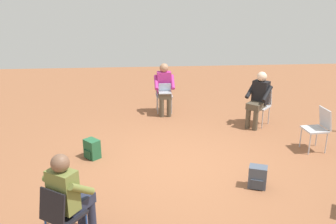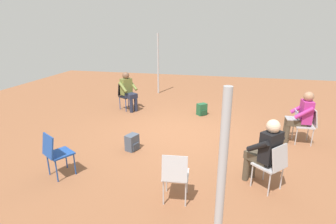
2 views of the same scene
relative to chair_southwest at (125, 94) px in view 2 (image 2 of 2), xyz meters
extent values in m
plane|color=brown|center=(1.68, 2.09, -0.50)|extent=(16.54, 16.54, 0.00)
cube|color=black|center=(0.04, 0.06, -0.06)|extent=(0.56, 0.56, 0.03)
cylinder|color=#1E4799|center=(-0.01, 0.30, -0.29)|extent=(0.02, 0.02, 0.42)
cylinder|color=#1E4799|center=(0.28, 0.11, -0.29)|extent=(0.02, 0.02, 0.42)
cylinder|color=#1E4799|center=(-0.19, 0.01, -0.29)|extent=(0.02, 0.02, 0.42)
cylinder|color=#1E4799|center=(0.09, -0.17, -0.29)|extent=(0.02, 0.02, 0.42)
cube|color=black|center=(-0.06, -0.10, 0.15)|extent=(0.37, 0.29, 0.40)
cube|color=#1E4799|center=(4.06, 0.33, -0.06)|extent=(0.55, 0.55, 0.03)
cylinder|color=#1E4799|center=(3.83, 0.27, -0.29)|extent=(0.02, 0.02, 0.42)
cylinder|color=#1E4799|center=(4.00, 0.56, -0.29)|extent=(0.02, 0.02, 0.42)
cylinder|color=#1E4799|center=(4.12, 0.10, -0.29)|extent=(0.02, 0.02, 0.42)
cylinder|color=#1E4799|center=(4.29, 0.39, -0.29)|extent=(0.02, 0.02, 0.42)
cube|color=#1E4799|center=(4.22, 0.23, 0.15)|extent=(0.27, 0.37, 0.40)
cube|color=#B7B7BC|center=(1.58, 5.01, -0.06)|extent=(0.41, 0.41, 0.03)
cylinder|color=#B7B7BC|center=(1.75, 4.85, -0.29)|extent=(0.02, 0.02, 0.42)
cylinder|color=#B7B7BC|center=(1.41, 4.84, -0.29)|extent=(0.02, 0.02, 0.42)
cylinder|color=#B7B7BC|center=(1.74, 5.19, -0.29)|extent=(0.02, 0.02, 0.42)
cylinder|color=#B7B7BC|center=(1.40, 5.18, -0.29)|extent=(0.02, 0.02, 0.42)
cube|color=#B7B7BC|center=(1.57, 5.20, 0.15)|extent=(0.38, 0.10, 0.40)
cube|color=#B7B7BC|center=(4.30, 2.52, -0.06)|extent=(0.43, 0.43, 0.03)
cylinder|color=#B7B7BC|center=(4.15, 2.33, -0.29)|extent=(0.02, 0.02, 0.42)
cylinder|color=#B7B7BC|center=(4.12, 2.67, -0.29)|extent=(0.02, 0.02, 0.42)
cylinder|color=#B7B7BC|center=(4.48, 2.36, -0.29)|extent=(0.02, 0.02, 0.42)
cylinder|color=#B7B7BC|center=(4.45, 2.70, -0.29)|extent=(0.02, 0.02, 0.42)
cube|color=#B7B7BC|center=(4.49, 2.53, 0.15)|extent=(0.13, 0.39, 0.40)
cube|color=#B7B7BC|center=(3.67, 3.96, -0.06)|extent=(0.57, 0.57, 0.03)
cylinder|color=#B7B7BC|center=(3.68, 3.72, -0.29)|extent=(0.02, 0.02, 0.42)
cylinder|color=#B7B7BC|center=(3.43, 3.95, -0.29)|extent=(0.02, 0.02, 0.42)
cylinder|color=#B7B7BC|center=(3.91, 3.97, -0.29)|extent=(0.02, 0.02, 0.42)
cylinder|color=#B7B7BC|center=(3.66, 4.20, -0.29)|extent=(0.02, 0.02, 0.42)
cube|color=#B7B7BC|center=(3.80, 4.10, 0.15)|extent=(0.34, 0.33, 0.40)
cylinder|color=#4C4233|center=(1.67, 4.66, -0.27)|extent=(0.11, 0.11, 0.45)
cylinder|color=#4C4233|center=(1.49, 4.66, -0.27)|extent=(0.11, 0.11, 0.45)
cube|color=#4C4233|center=(1.58, 4.83, 0.01)|extent=(0.31, 0.42, 0.14)
cube|color=#B22D84|center=(1.58, 5.01, 0.27)|extent=(0.34, 0.22, 0.52)
sphere|color=#A87A5B|center=(1.58, 5.01, 0.63)|extent=(0.22, 0.22, 0.22)
cylinder|color=#B22D84|center=(1.78, 4.92, 0.30)|extent=(0.09, 0.40, 0.31)
cylinder|color=#B22D84|center=(1.38, 4.91, 0.30)|extent=(0.09, 0.40, 0.31)
cube|color=#9EA0A5|center=(1.58, 4.71, 0.09)|extent=(0.30, 0.22, 0.02)
cube|color=#B2D1F2|center=(1.58, 4.82, 0.20)|extent=(0.30, 0.06, 0.20)
cylinder|color=#4C4233|center=(3.50, 3.64, -0.27)|extent=(0.11, 0.11, 0.45)
cylinder|color=#4C4233|center=(3.36, 3.76, -0.27)|extent=(0.11, 0.11, 0.45)
cube|color=#4C4233|center=(3.54, 3.82, 0.01)|extent=(0.51, 0.51, 0.14)
cube|color=black|center=(3.67, 3.96, 0.27)|extent=(0.40, 0.39, 0.52)
sphere|color=beige|center=(3.67, 3.96, 0.63)|extent=(0.22, 0.22, 0.22)
cylinder|color=black|center=(3.75, 3.75, 0.30)|extent=(0.33, 0.35, 0.31)
cylinder|color=black|center=(3.46, 4.02, 0.30)|extent=(0.33, 0.35, 0.31)
cylinder|color=#23283D|center=(0.17, 0.41, -0.27)|extent=(0.11, 0.11, 0.45)
cylinder|color=#23283D|center=(0.31, 0.31, -0.27)|extent=(0.11, 0.11, 0.45)
cube|color=#23283D|center=(0.15, 0.22, 0.01)|extent=(0.48, 0.52, 0.14)
cube|color=olive|center=(0.04, 0.06, 0.27)|extent=(0.40, 0.37, 0.52)
sphere|color=brown|center=(0.04, 0.06, 0.63)|extent=(0.22, 0.22, 0.22)
cylinder|color=olive|center=(-0.07, 0.26, 0.30)|extent=(0.30, 0.38, 0.31)
cylinder|color=olive|center=(0.26, 0.03, 0.30)|extent=(0.30, 0.38, 0.31)
cube|color=#475160|center=(2.81, 1.24, -0.32)|extent=(0.33, 0.29, 0.36)
cube|color=#39414D|center=(2.81, 1.24, -0.40)|extent=(0.27, 0.30, 0.16)
cube|color=#235B38|center=(0.07, 2.51, -0.32)|extent=(0.34, 0.34, 0.36)
cube|color=#1C492C|center=(0.07, 2.51, -0.40)|extent=(0.32, 0.31, 0.16)
cylinder|color=#B2B2B7|center=(5.96, 3.20, 0.63)|extent=(0.07, 0.07, 2.24)
cylinder|color=#B2B2B7|center=(-2.30, 0.51, 0.69)|extent=(0.07, 0.07, 2.37)
camera|label=1|loc=(0.98, -3.89, 2.61)|focal=40.00mm
camera|label=2|loc=(7.80, 3.18, 2.15)|focal=28.00mm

